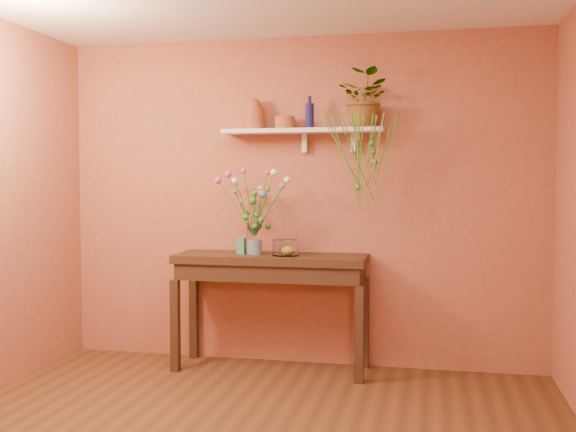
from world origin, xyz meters
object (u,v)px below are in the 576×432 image
object	(u,v)px
spider_plant	(366,99)
glass_bowl	(286,248)
glass_vase	(254,241)
sideboard	(271,271)
bouquet	(254,196)
blue_bottle	(310,115)
terracotta_jug	(254,115)

from	to	relation	value
spider_plant	glass_bowl	bearing A→B (deg)	-165.15
glass_vase	spider_plant	bearing A→B (deg)	9.88
sideboard	bouquet	size ratio (longest dim) A/B	2.45
blue_bottle	glass_vase	world-z (taller)	blue_bottle
terracotta_jug	glass_vase	size ratio (longest dim) A/B	1.00
glass_vase	sideboard	bearing A→B (deg)	18.24
sideboard	blue_bottle	distance (m)	1.29
blue_bottle	bouquet	size ratio (longest dim) A/B	0.41
glass_vase	glass_bowl	xyz separation A→B (m)	(0.26, -0.01, -0.05)
sideboard	bouquet	world-z (taller)	bouquet
terracotta_jug	bouquet	world-z (taller)	terracotta_jug
glass_vase	blue_bottle	bearing A→B (deg)	20.25
blue_bottle	spider_plant	world-z (taller)	spider_plant
spider_plant	bouquet	bearing A→B (deg)	-169.45
sideboard	spider_plant	distance (m)	1.56
sideboard	blue_bottle	xyz separation A→B (m)	(0.29, 0.11, 1.25)
blue_bottle	bouquet	distance (m)	0.79
blue_bottle	sideboard	bearing A→B (deg)	-158.91
glass_vase	glass_bowl	size ratio (longest dim) A/B	1.23
terracotta_jug	blue_bottle	distance (m)	0.47
terracotta_jug	glass_bowl	bearing A→B (deg)	-33.88
terracotta_jug	glass_vase	distance (m)	1.04
glass_bowl	terracotta_jug	bearing A→B (deg)	146.12
terracotta_jug	spider_plant	distance (m)	0.93
sideboard	glass_bowl	xyz separation A→B (m)	(0.13, -0.05, 0.19)
terracotta_jug	spider_plant	size ratio (longest dim) A/B	0.57
blue_bottle	glass_vase	size ratio (longest dim) A/B	1.01
blue_bottle	spider_plant	distance (m)	0.46
glass_vase	bouquet	xyz separation A→B (m)	(-0.00, -0.01, 0.36)
glass_bowl	glass_vase	bearing A→B (deg)	177.55
spider_plant	glass_vase	xyz separation A→B (m)	(-0.87, -0.15, -1.12)
sideboard	bouquet	bearing A→B (deg)	-157.77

